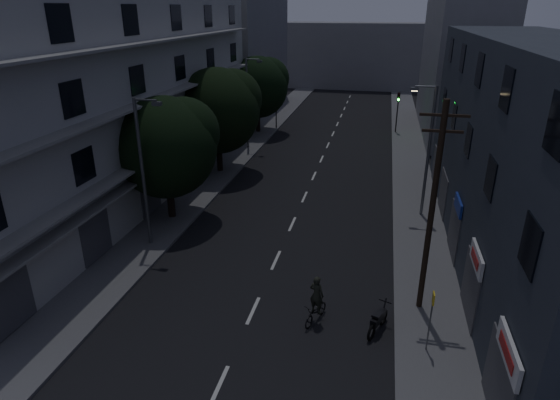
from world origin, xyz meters
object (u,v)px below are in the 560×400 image
at_px(bus_stop_sign, 432,311).
at_px(motorcycle, 378,321).
at_px(cyclist, 316,306).
at_px(utility_pole, 432,207).

distance_m(bus_stop_sign, motorcycle, 2.50).
bearing_deg(cyclist, utility_pole, 44.17).
bearing_deg(bus_stop_sign, cyclist, 166.88).
height_order(bus_stop_sign, cyclist, bus_stop_sign).
height_order(utility_pole, cyclist, utility_pole).
bearing_deg(utility_pole, motorcycle, -132.02).
height_order(bus_stop_sign, motorcycle, bus_stop_sign).
xyz_separation_m(bus_stop_sign, motorcycle, (-1.85, 0.93, -1.41)).
relative_size(motorcycle, cyclist, 0.84).
distance_m(utility_pole, cyclist, 6.24).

